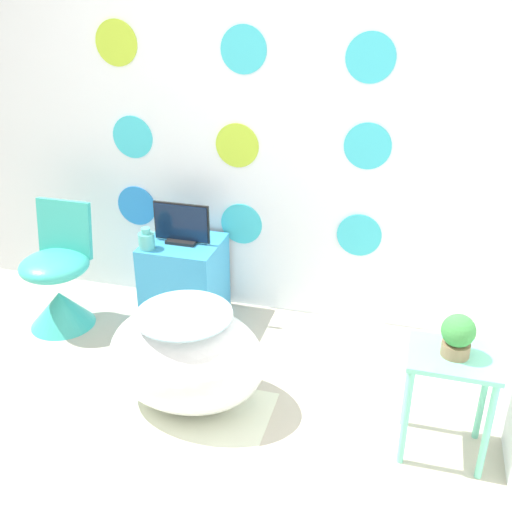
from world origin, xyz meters
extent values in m
plane|color=#BCB29E|center=(0.00, 0.00, 0.00)|extent=(12.00, 12.00, 0.00)
cube|color=white|center=(0.00, 1.68, 1.30)|extent=(4.22, 0.04, 2.60)
cylinder|color=#2D8CE0|center=(-0.74, 1.66, 0.64)|extent=(0.27, 0.01, 0.27)
cylinder|color=#3DC6D6|center=(0.00, 1.66, 0.60)|extent=(0.27, 0.01, 0.27)
cylinder|color=#3DC6D6|center=(0.76, 1.66, 0.61)|extent=(0.27, 0.01, 0.27)
cylinder|color=#3DC6D6|center=(-0.72, 1.66, 1.12)|extent=(0.27, 0.01, 0.27)
cylinder|color=#B2D633|center=(-0.02, 1.66, 1.11)|extent=(0.27, 0.01, 0.27)
cylinder|color=#3DC6D6|center=(0.77, 1.66, 1.17)|extent=(0.27, 0.01, 0.27)
cylinder|color=#B2D633|center=(-0.77, 1.66, 1.69)|extent=(0.27, 0.01, 0.27)
cylinder|color=#3DC6D6|center=(0.02, 1.66, 1.67)|extent=(0.27, 0.01, 0.27)
cylinder|color=#3DC6D6|center=(0.74, 1.66, 1.65)|extent=(0.27, 0.01, 0.27)
cube|color=silver|center=(-0.01, 0.42, 0.00)|extent=(0.99, 0.72, 0.01)
ellipsoid|color=white|center=(0.03, 0.60, 0.28)|extent=(0.82, 0.60, 0.56)
cylinder|color=#B2DBEA|center=(0.03, 0.60, 0.54)|extent=(0.49, 0.49, 0.01)
cone|color=#38B2A3|center=(-1.04, 1.09, 0.12)|extent=(0.41, 0.41, 0.23)
ellipsoid|color=#38B2A3|center=(-1.04, 1.09, 0.42)|extent=(0.43, 0.43, 0.15)
cube|color=#38B2A3|center=(-1.04, 1.25, 0.61)|extent=(0.37, 0.09, 0.37)
cube|color=#389ED6|center=(-0.31, 1.42, 0.27)|extent=(0.47, 0.44, 0.53)
cube|color=white|center=(-0.31, 1.20, 0.36)|extent=(0.40, 0.01, 0.15)
cube|color=black|center=(-0.31, 1.42, 0.54)|extent=(0.19, 0.12, 0.02)
cube|color=black|center=(-0.31, 1.42, 0.67)|extent=(0.36, 0.01, 0.25)
cube|color=#0F1E38|center=(-0.31, 1.41, 0.67)|extent=(0.34, 0.01, 0.23)
cylinder|color=#51B2AD|center=(-0.49, 1.27, 0.58)|extent=(0.10, 0.10, 0.10)
cylinder|color=#51B2AD|center=(-0.49, 1.27, 0.65)|extent=(0.05, 0.05, 0.03)
cube|color=#72D8B7|center=(1.31, 0.59, 0.53)|extent=(0.40, 0.32, 0.02)
cylinder|color=#72D8B7|center=(1.14, 0.46, 0.26)|extent=(0.03, 0.03, 0.52)
cylinder|color=#72D8B7|center=(1.49, 0.46, 0.26)|extent=(0.03, 0.03, 0.52)
cylinder|color=#72D8B7|center=(1.14, 0.72, 0.26)|extent=(0.03, 0.03, 0.52)
cylinder|color=#72D8B7|center=(1.49, 0.72, 0.26)|extent=(0.03, 0.03, 0.52)
cylinder|color=#8C6B4C|center=(1.31, 0.59, 0.58)|extent=(0.13, 0.13, 0.06)
sphere|color=#3D8E42|center=(1.31, 0.59, 0.67)|extent=(0.15, 0.15, 0.15)
camera|label=1|loc=(1.07, -1.76, 2.09)|focal=42.00mm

